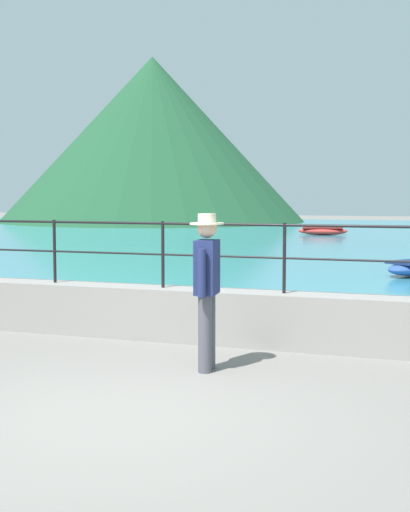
# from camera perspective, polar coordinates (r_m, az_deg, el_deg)

# --- Properties ---
(ground_plane) EXTENTS (120.00, 120.00, 0.00)m
(ground_plane) POSITION_cam_1_polar(r_m,az_deg,el_deg) (6.48, -7.46, -12.59)
(ground_plane) COLOR slate
(promenade_wall) EXTENTS (20.00, 0.56, 0.70)m
(promenade_wall) POSITION_cam_1_polar(r_m,az_deg,el_deg) (9.30, 1.37, -4.94)
(promenade_wall) COLOR gray
(promenade_wall) RESTS_ON ground
(railing) EXTENTS (18.44, 0.04, 0.90)m
(railing) POSITION_cam_1_polar(r_m,az_deg,el_deg) (9.18, 1.38, 1.03)
(railing) COLOR black
(railing) RESTS_ON promenade_wall
(lake_water) EXTENTS (64.00, 44.32, 0.06)m
(lake_water) POSITION_cam_1_polar(r_m,az_deg,el_deg) (31.55, 13.93, 1.37)
(lake_water) COLOR teal
(lake_water) RESTS_ON ground
(hill_main) EXTENTS (21.60, 21.60, 11.65)m
(hill_main) POSITION_cam_1_polar(r_m,az_deg,el_deg) (50.56, -4.27, 9.39)
(hill_main) COLOR #1E4C2D
(hill_main) RESTS_ON ground
(person_walking) EXTENTS (0.38, 0.57, 1.75)m
(person_walking) POSITION_cam_1_polar(r_m,az_deg,el_deg) (7.74, 0.16, -2.25)
(person_walking) COLOR #4C4C56
(person_walking) RESTS_ON ground
(boat_1) EXTENTS (2.38, 1.13, 0.36)m
(boat_1) POSITION_cam_1_polar(r_m,az_deg,el_deg) (33.52, 9.56, 2.04)
(boat_1) COLOR red
(boat_1) RESTS_ON lake_water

